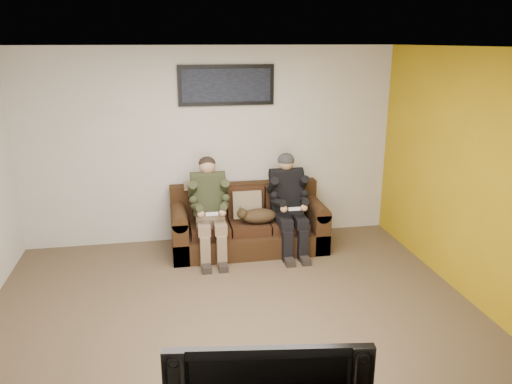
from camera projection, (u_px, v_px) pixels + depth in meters
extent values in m
plane|color=brown|center=(237.00, 321.00, 4.93)|extent=(5.00, 5.00, 0.00)
plane|color=silver|center=(234.00, 47.00, 4.17)|extent=(5.00, 5.00, 0.00)
plane|color=beige|center=(211.00, 146.00, 6.66)|extent=(5.00, 0.00, 5.00)
plane|color=beige|center=(302.00, 330.00, 2.43)|extent=(5.00, 0.00, 5.00)
plane|color=beige|center=(483.00, 182.00, 4.99)|extent=(0.00, 4.50, 4.50)
plane|color=#BA9512|center=(482.00, 182.00, 4.99)|extent=(0.00, 4.50, 4.50)
cube|color=#331E0F|center=(248.00, 239.00, 6.61)|extent=(1.99, 0.86, 0.27)
cube|color=#331E0F|center=(244.00, 202.00, 6.81)|extent=(1.99, 0.18, 0.54)
cube|color=#331E0F|center=(180.00, 234.00, 6.41)|extent=(0.20, 0.86, 0.54)
cube|color=#331E0F|center=(314.00, 225.00, 6.72)|extent=(0.20, 0.86, 0.54)
cylinder|color=#331E0F|center=(179.00, 214.00, 6.33)|extent=(0.20, 0.86, 0.20)
cylinder|color=#331E0F|center=(314.00, 206.00, 6.64)|extent=(0.20, 0.86, 0.20)
cube|color=#341D10|center=(210.00, 229.00, 6.42)|extent=(0.49, 0.54, 0.13)
cube|color=#341D10|center=(207.00, 203.00, 6.58)|extent=(0.49, 0.13, 0.40)
cube|color=#341D10|center=(249.00, 226.00, 6.51)|extent=(0.49, 0.54, 0.13)
cube|color=#341D10|center=(246.00, 201.00, 6.67)|extent=(0.49, 0.13, 0.40)
cube|color=#341D10|center=(287.00, 223.00, 6.60)|extent=(0.49, 0.54, 0.13)
cube|color=#341D10|center=(283.00, 199.00, 6.76)|extent=(0.49, 0.13, 0.40)
cube|color=#877658|center=(247.00, 204.00, 6.58)|extent=(0.38, 0.18, 0.38)
cube|color=tan|center=(199.00, 185.00, 6.60)|extent=(0.41, 0.20, 0.07)
cube|color=#816850|center=(210.00, 219.00, 6.35)|extent=(0.36, 0.30, 0.14)
cube|color=#2E321E|center=(208.00, 195.00, 6.36)|extent=(0.40, 0.30, 0.53)
cylinder|color=#2E321E|center=(208.00, 178.00, 6.32)|extent=(0.44, 0.18, 0.18)
sphere|color=tan|center=(207.00, 166.00, 6.29)|extent=(0.21, 0.21, 0.21)
cube|color=#816850|center=(203.00, 226.00, 6.15)|extent=(0.15, 0.42, 0.13)
cube|color=#816850|center=(219.00, 225.00, 6.18)|extent=(0.15, 0.42, 0.13)
cube|color=#816850|center=(205.00, 252.00, 6.04)|extent=(0.12, 0.13, 0.40)
cube|color=#816850|center=(222.00, 251.00, 6.07)|extent=(0.12, 0.13, 0.40)
cube|color=black|center=(206.00, 267.00, 6.01)|extent=(0.11, 0.26, 0.08)
cube|color=black|center=(223.00, 266.00, 6.04)|extent=(0.11, 0.26, 0.08)
cylinder|color=#2E321E|center=(193.00, 190.00, 6.23)|extent=(0.11, 0.30, 0.28)
cylinder|color=#2E321E|center=(224.00, 188.00, 6.30)|extent=(0.11, 0.30, 0.28)
cylinder|color=#2E321E|center=(197.00, 207.00, 6.07)|extent=(0.14, 0.32, 0.15)
cylinder|color=#2E321E|center=(224.00, 206.00, 6.13)|extent=(0.14, 0.32, 0.15)
sphere|color=tan|center=(201.00, 214.00, 5.98)|extent=(0.09, 0.09, 0.09)
sphere|color=tan|center=(222.00, 213.00, 6.03)|extent=(0.09, 0.09, 0.09)
cube|color=white|center=(212.00, 214.00, 5.99)|extent=(0.15, 0.04, 0.03)
ellipsoid|color=black|center=(207.00, 163.00, 6.29)|extent=(0.22, 0.22, 0.17)
cube|color=black|center=(288.00, 215.00, 6.53)|extent=(0.36, 0.30, 0.14)
cube|color=black|center=(286.00, 191.00, 6.54)|extent=(0.40, 0.30, 0.53)
cylinder|color=black|center=(286.00, 175.00, 6.49)|extent=(0.44, 0.18, 0.18)
sphere|color=tan|center=(286.00, 162.00, 6.47)|extent=(0.21, 0.21, 0.21)
cube|color=black|center=(284.00, 221.00, 6.33)|extent=(0.15, 0.42, 0.13)
cube|color=black|center=(299.00, 220.00, 6.36)|extent=(0.15, 0.42, 0.13)
cube|color=black|center=(287.00, 246.00, 6.22)|extent=(0.12, 0.13, 0.40)
cube|color=black|center=(303.00, 245.00, 6.25)|extent=(0.12, 0.13, 0.40)
cube|color=black|center=(289.00, 260.00, 6.19)|extent=(0.11, 0.26, 0.08)
cube|color=black|center=(304.00, 259.00, 6.22)|extent=(0.11, 0.26, 0.08)
cylinder|color=black|center=(273.00, 185.00, 6.41)|extent=(0.11, 0.30, 0.28)
cylinder|color=black|center=(303.00, 184.00, 6.48)|extent=(0.11, 0.30, 0.28)
cylinder|color=black|center=(279.00, 202.00, 6.25)|extent=(0.14, 0.32, 0.15)
cylinder|color=black|center=(305.00, 201.00, 6.31)|extent=(0.14, 0.32, 0.15)
sphere|color=tan|center=(284.00, 209.00, 6.16)|extent=(0.09, 0.09, 0.09)
sphere|color=tan|center=(304.00, 208.00, 6.21)|extent=(0.09, 0.09, 0.09)
cube|color=white|center=(294.00, 209.00, 6.17)|extent=(0.15, 0.04, 0.03)
ellipsoid|color=black|center=(286.00, 160.00, 6.46)|extent=(0.22, 0.22, 0.19)
ellipsoid|color=#4B361D|center=(259.00, 216.00, 6.41)|extent=(0.47, 0.26, 0.19)
sphere|color=#4B361D|center=(242.00, 214.00, 6.32)|extent=(0.14, 0.14, 0.14)
cone|color=#4B361D|center=(241.00, 209.00, 6.27)|extent=(0.04, 0.04, 0.04)
cone|color=#4B361D|center=(240.00, 208.00, 6.33)|extent=(0.04, 0.04, 0.04)
cylinder|color=#4B361D|center=(276.00, 216.00, 6.51)|extent=(0.26, 0.13, 0.08)
cube|color=black|center=(226.00, 85.00, 6.44)|extent=(1.25, 0.04, 0.52)
cube|color=black|center=(227.00, 85.00, 6.42)|extent=(1.15, 0.01, 0.42)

